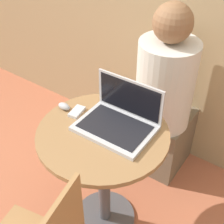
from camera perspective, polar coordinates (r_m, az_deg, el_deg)
The scene contains 6 objects.
ground_plane at distance 2.09m, azimuth -1.30°, elevation -18.64°, with size 12.00×12.00×0.00m, color #B26042.
round_table at distance 1.67m, azimuth -1.55°, elevation -8.70°, with size 0.66×0.66×0.73m.
laptop at distance 1.54m, azimuth 1.30°, elevation -1.29°, with size 0.37×0.28×0.22m.
cell_phone at distance 1.65m, azimuth -6.45°, elevation 0.06°, with size 0.07×0.11×0.02m.
computer_mouse at distance 1.68m, azimuth -8.74°, elevation 1.03°, with size 0.07×0.04×0.04m.
person_seated at distance 2.08m, azimuth 9.81°, elevation 0.88°, with size 0.35×0.55×1.21m.
Camera 1 is at (0.70, -0.90, 1.75)m, focal length 50.00 mm.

